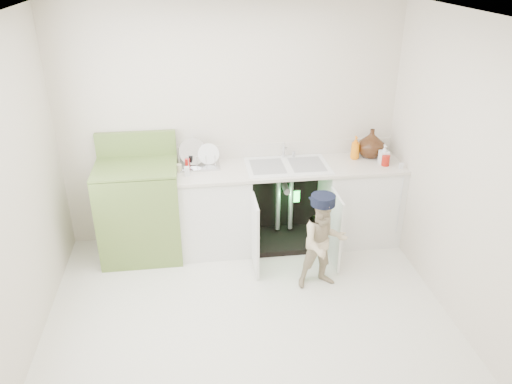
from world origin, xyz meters
TOP-DOWN VIEW (x-y plane):
  - ground at (0.00, 0.00)m, footprint 3.50×3.50m
  - room_shell at (0.00, 0.00)m, footprint 6.00×5.50m
  - counter_run at (0.57, 1.21)m, footprint 2.44×1.02m
  - avocado_stove at (-0.97, 1.18)m, footprint 0.80×0.65m
  - repair_worker at (0.74, 0.38)m, footprint 0.49×0.68m

SIDE VIEW (x-z plane):
  - ground at x=0.00m, z-range 0.00..0.00m
  - counter_run at x=0.57m, z-range -0.13..1.07m
  - repair_worker at x=0.74m, z-range 0.01..0.95m
  - avocado_stove at x=-0.97m, z-range -0.11..1.14m
  - room_shell at x=0.00m, z-range 0.62..1.88m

